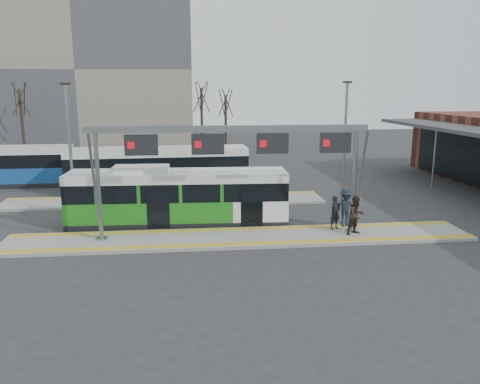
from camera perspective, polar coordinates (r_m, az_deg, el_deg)
The scene contains 17 objects.
ground at distance 22.30m, azimuth 0.13°, elevation -5.77°, with size 120.00×120.00×0.00m, color #2D2D30.
platform_main at distance 22.27m, azimuth 0.13°, elevation -5.59°, with size 22.00×3.00×0.15m, color gray.
platform_second at distance 29.91m, azimuth -9.17°, elevation -1.06°, with size 20.00×3.00×0.15m, color gray.
tactile_main at distance 22.25m, azimuth 0.13°, elevation -5.38°, with size 22.00×2.65×0.02m.
tactile_second at distance 31.01m, azimuth -9.07°, elevation -0.42°, with size 20.00×0.35×0.02m.
gantry at distance 21.57m, azimuth -0.86°, elevation 5.33°, with size 13.00×1.68×5.20m.
apartment_block at distance 58.30m, azimuth -18.19°, elevation 14.01°, with size 24.50×12.50×18.40m.
hero_bus at distance 24.65m, azimuth -7.61°, elevation -0.69°, with size 11.34×2.79×3.10m.
bg_bus_green at distance 32.82m, azimuth -9.89°, elevation 2.65°, with size 12.30×3.11×3.05m.
passenger_a at distance 23.65m, azimuth 11.52°, elevation -2.45°, with size 0.62×0.40×1.69m, color black.
passenger_b at distance 23.00m, azimuth 13.99°, elevation -2.76°, with size 0.91×0.71×1.88m, color #2E231F.
passenger_c at distance 24.18m, azimuth 12.79°, elevation -1.86°, with size 1.26×0.72×1.95m, color #1C2632.
tree_left at distance 51.86m, azimuth -4.73°, elevation 11.45°, with size 1.40×1.40×8.10m.
tree_mid at distance 50.82m, azimuth -1.77°, elevation 10.74°, with size 1.40×1.40×7.25m.
tree_far at distance 50.98m, azimuth -25.25°, elevation 10.16°, with size 1.40×1.40×7.91m.
lamp_west at distance 26.89m, azimuth -20.00°, elevation 5.12°, with size 0.50×0.25×7.30m.
lamp_east at distance 28.98m, azimuth 12.65°, elevation 6.16°, with size 0.50×0.25×7.43m.
Camera 1 is at (-2.28, -21.06, 6.95)m, focal length 35.00 mm.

